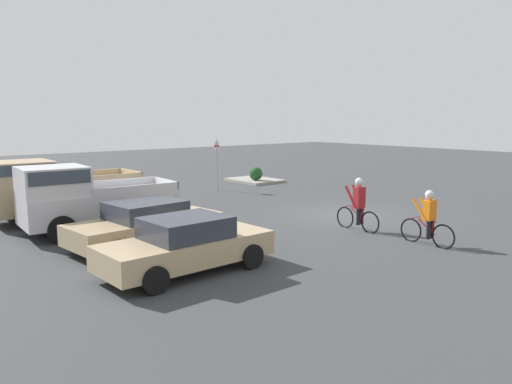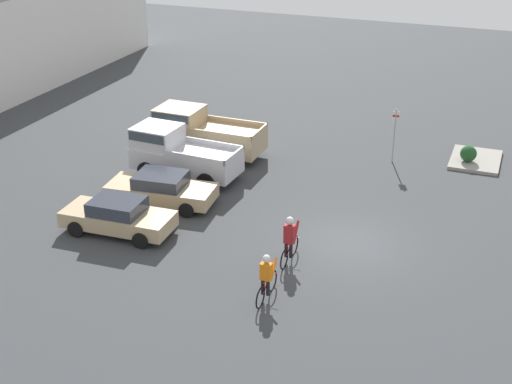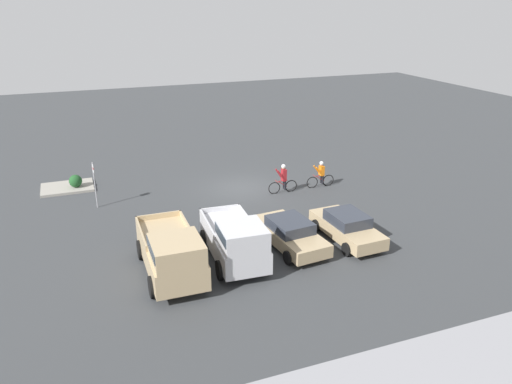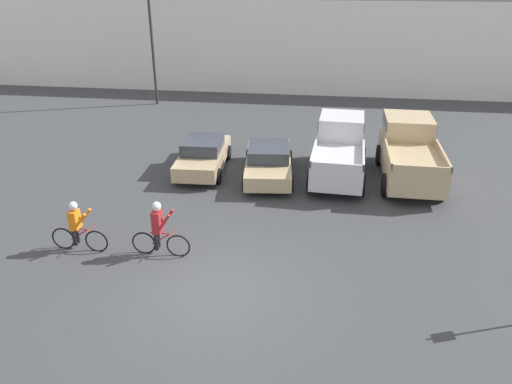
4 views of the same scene
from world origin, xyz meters
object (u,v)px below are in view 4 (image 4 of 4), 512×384
object	(u,v)px
lamppost	(151,28)
pickup_truck_1	(409,150)
pickup_truck_0	(339,148)
cyclist_0	(159,228)
sedan_1	(268,161)
cyclist_1	(77,226)
sedan_0	(203,154)

from	to	relation	value
lamppost	pickup_truck_1	bearing A→B (deg)	-34.98
pickup_truck_0	cyclist_0	distance (m)	8.88
sedan_1	lamppost	xyz separation A→B (m)	(-8.18, 10.47, 3.84)
pickup_truck_0	cyclist_1	xyz separation A→B (m)	(-7.85, -7.18, -0.32)
cyclist_0	cyclist_1	bearing A→B (deg)	-178.17
sedan_0	sedan_1	world-z (taller)	sedan_0
pickup_truck_0	cyclist_0	world-z (taller)	pickup_truck_0
pickup_truck_1	sedan_1	bearing A→B (deg)	-171.64
sedan_0	cyclist_1	xyz separation A→B (m)	(-2.23, -6.85, 0.14)
lamppost	pickup_truck_0	bearing A→B (deg)	-41.66
pickup_truck_0	cyclist_0	size ratio (longest dim) A/B	2.71
sedan_0	pickup_truck_0	bearing A→B (deg)	3.39
sedan_0	lamppost	world-z (taller)	lamppost
sedan_0	sedan_1	bearing A→B (deg)	-7.10
pickup_truck_1	cyclist_1	xyz separation A→B (m)	(-10.63, -7.33, -0.33)
sedan_1	pickup_truck_0	world-z (taller)	pickup_truck_0
cyclist_0	cyclist_1	world-z (taller)	cyclist_0
sedan_0	pickup_truck_1	size ratio (longest dim) A/B	0.83
cyclist_1	sedan_1	bearing A→B (deg)	52.29
cyclist_0	sedan_1	bearing A→B (deg)	68.74
pickup_truck_1	lamppost	distance (m)	17.16
sedan_1	cyclist_1	xyz separation A→B (m)	(-5.03, -6.50, 0.15)
sedan_1	lamppost	world-z (taller)	lamppost
pickup_truck_0	pickup_truck_1	xyz separation A→B (m)	(2.78, 0.14, 0.01)
lamppost	cyclist_1	bearing A→B (deg)	-79.49
pickup_truck_1	cyclist_1	size ratio (longest dim) A/B	2.88
cyclist_1	pickup_truck_1	bearing A→B (deg)	34.56
sedan_1	pickup_truck_0	distance (m)	2.94
pickup_truck_0	lamppost	size ratio (longest dim) A/B	0.63
sedan_0	lamppost	size ratio (longest dim) A/B	0.55
sedan_0	lamppost	bearing A→B (deg)	117.98
sedan_0	lamppost	xyz separation A→B (m)	(-5.38, 10.12, 3.83)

